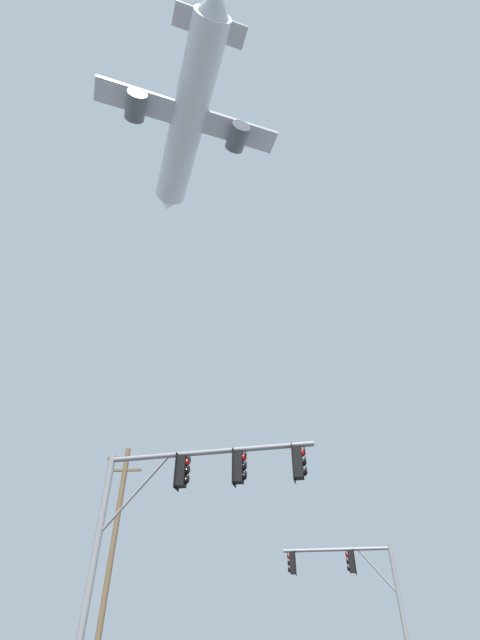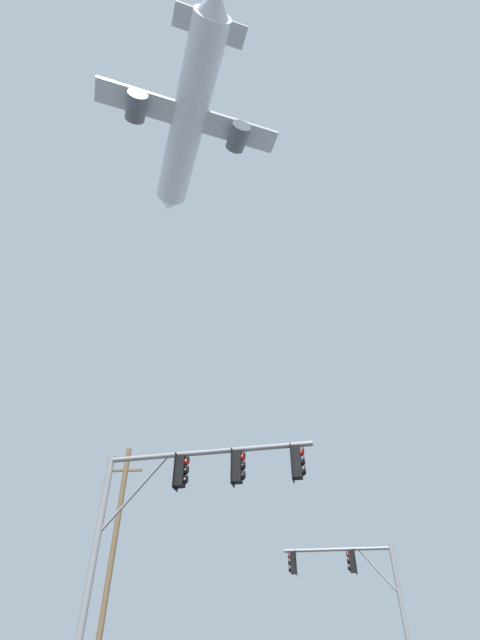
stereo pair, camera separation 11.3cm
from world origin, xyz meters
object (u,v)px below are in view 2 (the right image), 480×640
object	(u,v)px
signal_pole_far	(356,580)
utility_pole	(113,549)
signal_pole_near	(182,499)
airplane	(188,120)

from	to	relation	value
signal_pole_far	utility_pole	distance (m)	11.74
signal_pole_far	utility_pole	world-z (taller)	utility_pole
signal_pole_near	signal_pole_far	distance (m)	12.15
signal_pole_near	airplane	xyz separation A→B (m)	(-5.64, 13.68, 48.13)
airplane	utility_pole	bearing A→B (deg)	-86.00
utility_pole	airplane	distance (m)	47.60
signal_pole_near	signal_pole_far	size ratio (longest dim) A/B	1.15
utility_pole	signal_pole_far	bearing A→B (deg)	-0.72
airplane	signal_pole_far	bearing A→B (deg)	-15.40
signal_pole_far	utility_pole	xyz separation A→B (m)	(-11.65, 0.15, 1.45)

